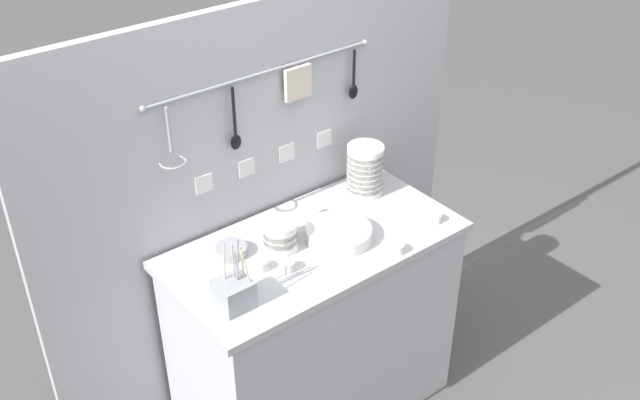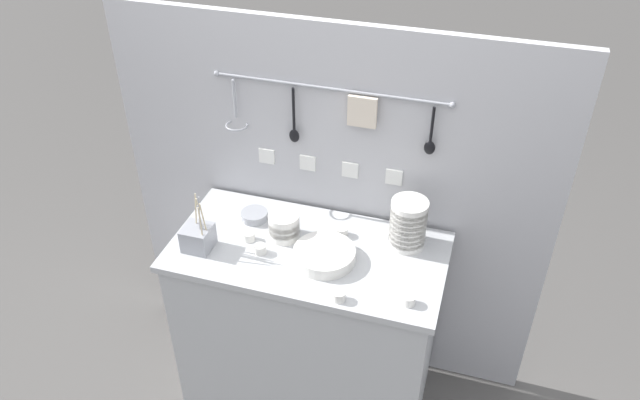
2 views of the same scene
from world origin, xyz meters
The scene contains 12 objects.
counter centered at (0.00, 0.00, 0.45)m, with size 1.13×0.57×0.89m.
back_wall centered at (0.00, 0.32, 0.87)m, with size 1.93×0.11×1.74m.
bowl_stack_tall_left centered at (0.38, 0.15, 1.00)m, with size 0.15×0.15×0.22m.
bowl_stack_short_front centered at (-0.12, 0.05, 0.95)m, with size 0.13×0.13×0.11m.
plate_stack centered at (0.08, -0.04, 0.92)m, with size 0.25×0.25×0.05m.
steel_mixing_bowl centered at (-0.29, 0.13, 0.91)m, with size 0.12×0.12×0.04m.
cutlery_caddy centered at (-0.43, -0.12, 0.94)m, with size 0.11×0.11×0.26m.
cup_mid_row centered at (0.45, -0.19, 0.91)m, with size 0.05×0.05×0.04m.
cup_back_right centered at (0.20, -0.24, 0.91)m, with size 0.05×0.05×0.04m.
cup_front_left centered at (0.11, 0.13, 0.91)m, with size 0.05×0.05×0.04m.
cup_edge_near centered at (-0.18, -0.08, 0.91)m, with size 0.05×0.05×0.04m.
cup_edge_far centered at (-0.25, -0.01, 0.91)m, with size 0.05×0.05×0.04m.
Camera 1 is at (-1.39, -1.80, 2.55)m, focal length 42.00 mm.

